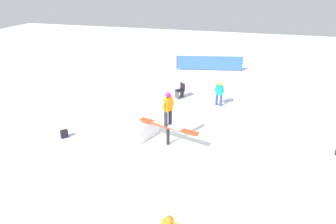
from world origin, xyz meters
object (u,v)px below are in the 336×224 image
object	(u,v)px
backpack_on_snow	(64,134)
main_rider_on_rail	(168,109)
rail_feature	(168,128)
bystander_teal	(219,93)
folding_chair	(180,91)

from	to	relation	value
backpack_on_snow	main_rider_on_rail	bearing A→B (deg)	-39.47
rail_feature	bystander_teal	bearing A→B (deg)	90.98
rail_feature	bystander_teal	xyz separation A→B (m)	(1.40, 5.01, -0.01)
rail_feature	main_rider_on_rail	xyz separation A→B (m)	(0.00, 0.00, 0.86)
rail_feature	backpack_on_snow	size ratio (longest dim) A/B	8.01
folding_chair	bystander_teal	bearing A→B (deg)	27.82
main_rider_on_rail	backpack_on_snow	bearing A→B (deg)	-149.23
rail_feature	main_rider_on_rail	distance (m)	0.86
bystander_teal	rail_feature	bearing A→B (deg)	84.60
rail_feature	bystander_teal	distance (m)	5.20
rail_feature	backpack_on_snow	xyz separation A→B (m)	(-4.54, -0.65, -0.58)
main_rider_on_rail	backpack_on_snow	world-z (taller)	main_rider_on_rail
bystander_teal	folding_chair	distance (m)	2.40
main_rider_on_rail	bystander_teal	world-z (taller)	main_rider_on_rail
backpack_on_snow	folding_chair	bearing A→B (deg)	12.15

